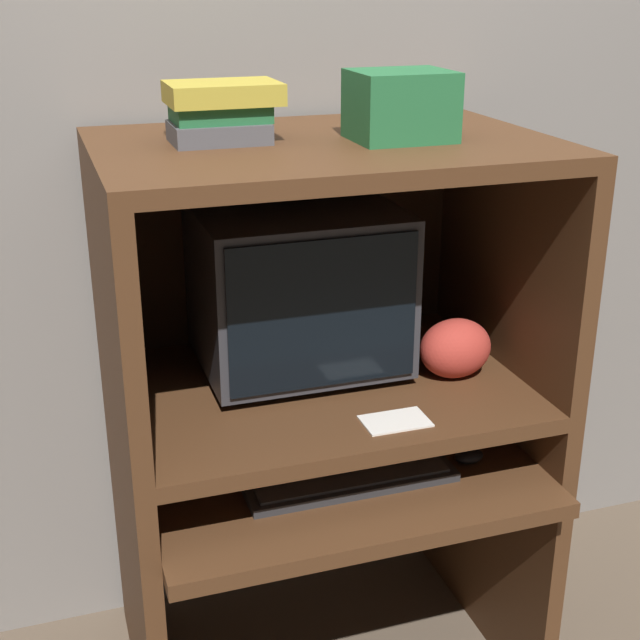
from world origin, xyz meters
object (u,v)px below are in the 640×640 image
Objects in this scene: crt_monitor at (298,288)px; mouse at (469,456)px; snack_bag at (455,348)px; keyboard at (351,479)px; storage_box at (401,106)px; book_stack at (221,110)px.

mouse is at bearing -40.01° from crt_monitor.
snack_bag is (0.33, -0.16, -0.13)m from crt_monitor.
keyboard is (0.03, -0.27, -0.35)m from crt_monitor.
storage_box reaches higher than crt_monitor.
mouse is (0.29, 0.00, 0.00)m from keyboard.
mouse is at bearing 0.59° from keyboard.
storage_box is at bearing 42.51° from keyboard.
book_stack is (-0.21, 0.23, 0.76)m from keyboard.
snack_bag is 0.85× the size of storage_box.
keyboard is 0.82m from book_stack.
crt_monitor is 0.38m from snack_bag.
storage_box reaches higher than book_stack.
crt_monitor reaches higher than mouse.
crt_monitor is at bearing 154.28° from snack_bag.
storage_box is at bearing 136.59° from mouse.
keyboard is at bearing -47.84° from book_stack.
mouse is 0.40× the size of snack_bag.
mouse is 0.93m from book_stack.
mouse is 0.25m from snack_bag.
crt_monitor is 6.61× the size of mouse.
crt_monitor is 0.97× the size of keyboard.
book_stack is at bearing 165.34° from storage_box.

